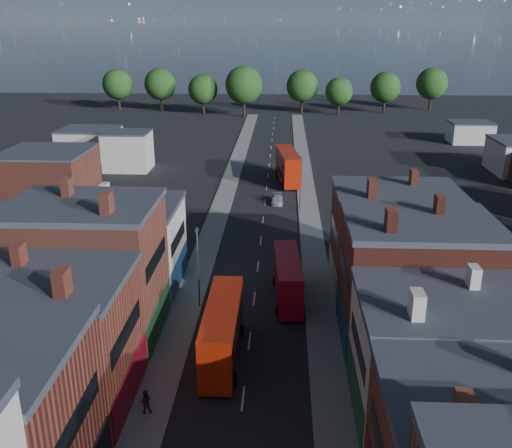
# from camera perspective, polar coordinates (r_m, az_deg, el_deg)

# --- Properties ---
(pavement_west) EXTENTS (3.00, 200.00, 0.12)m
(pavement_west) POSITION_cam_1_polar(r_m,az_deg,el_deg) (74.47, -4.46, -0.98)
(pavement_west) COLOR gray
(pavement_west) RESTS_ON ground
(pavement_east) EXTENTS (3.00, 200.00, 0.12)m
(pavement_east) POSITION_cam_1_polar(r_m,az_deg,el_deg) (74.00, 5.58, -1.15)
(pavement_east) COLOR gray
(pavement_east) RESTS_ON ground
(lamp_post_2) EXTENTS (0.25, 0.70, 8.12)m
(lamp_post_2) POSITION_cam_1_polar(r_m,az_deg,el_deg) (54.20, -5.81, -3.86)
(lamp_post_2) COLOR slate
(lamp_post_2) RESTS_ON ground
(lamp_post_3) EXTENTS (0.25, 0.70, 8.12)m
(lamp_post_3) POSITION_cam_1_polar(r_m,az_deg,el_deg) (82.02, 4.47, 4.39)
(lamp_post_3) COLOR slate
(lamp_post_3) RESTS_ON ground
(bus_0) EXTENTS (2.86, 11.22, 4.84)m
(bus_0) POSITION_cam_1_polar(r_m,az_deg,el_deg) (47.00, -3.39, -10.57)
(bus_0) COLOR red
(bus_0) RESTS_ON ground
(bus_1) EXTENTS (3.04, 10.30, 4.40)m
(bus_1) POSITION_cam_1_polar(r_m,az_deg,el_deg) (56.47, 3.19, -5.38)
(bus_1) COLOR #B80A1C
(bus_1) RESTS_ON ground
(bus_2) EXTENTS (4.47, 12.70, 5.37)m
(bus_2) POSITION_cam_1_polar(r_m,az_deg,el_deg) (97.90, 3.21, 5.85)
(bus_2) COLOR #B21C07
(bus_2) RESTS_ON ground
(car_2) EXTENTS (1.88, 4.00, 1.11)m
(car_2) POSITION_cam_1_polar(r_m,az_deg,el_deg) (57.58, -3.81, -6.88)
(car_2) COLOR black
(car_2) RESTS_ON ground
(car_3) EXTENTS (1.73, 4.21, 1.22)m
(car_3) POSITION_cam_1_polar(r_m,az_deg,el_deg) (86.67, 2.12, 2.46)
(car_3) COLOR silver
(car_3) RESTS_ON ground
(ped_1) EXTENTS (0.95, 0.63, 1.81)m
(ped_1) POSITION_cam_1_polar(r_m,az_deg,el_deg) (42.65, -11.00, -17.02)
(ped_1) COLOR #3D2018
(ped_1) RESTS_ON pavement_west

